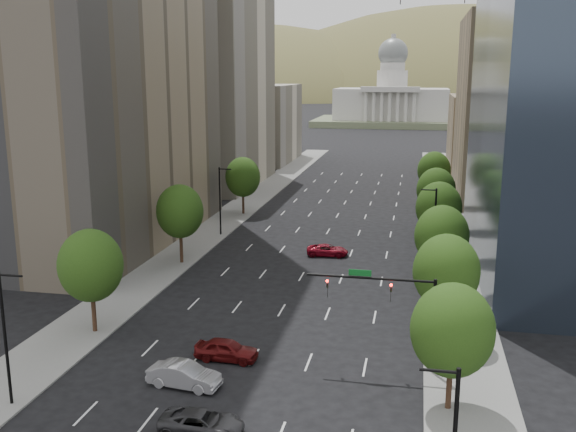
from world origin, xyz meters
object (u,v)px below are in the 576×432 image
Objects in this scene: traffic_signal at (398,302)px; car_red_far at (327,250)px; car_maroon at (226,350)px; car_dkgrey at (202,423)px; capitol at (391,104)px; car_silver at (184,375)px.

car_red_far is (-8.97, 28.34, -4.51)m from traffic_signal.
car_red_far is at bearing -5.33° from car_maroon.
car_maroon is 29.33m from car_red_far.
car_dkgrey is at bearing -170.12° from car_maroon.
capitol is 12.50× the size of car_red_far.
car_dkgrey is at bearing -143.19° from car_silver.
car_dkgrey is 1.07× the size of car_maroon.
car_maroon is (-12.41, -0.79, -4.36)m from traffic_signal.
car_maroon reaches higher than car_red_far.
car_maroon is 0.94× the size of car_silver.
traffic_signal is 13.18m from car_maroon.
capitol reaches higher than car_dkgrey.
capitol is 225.26m from car_silver.
capitol reaches higher than traffic_signal.
car_maroon is at bearing -12.34° from car_silver.
traffic_signal is 0.15× the size of capitol.
traffic_signal is at bearing -62.10° from car_silver.
capitol is at bearing 92.74° from traffic_signal.
car_silver is (-3.08, 5.35, 0.13)m from car_dkgrey.
car_red_far is (1.56, -191.37, -7.91)m from capitol.
capitol is at bearing 0.92° from car_maroon.
traffic_signal is 1.80× the size of car_silver.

